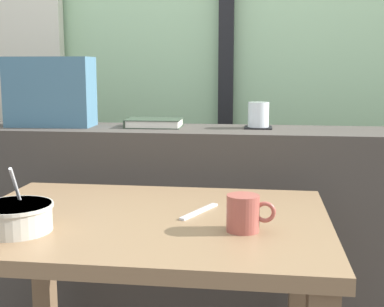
# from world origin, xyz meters

# --- Properties ---
(curtain_left_panel) EXTENTS (0.56, 0.06, 2.50)m
(curtain_left_panel) POSITION_xyz_m (-0.99, 1.15, 1.25)
(curtain_left_panel) COLOR beige
(curtain_left_panel) RESTS_ON ground
(window_divider_post) EXTENTS (0.07, 0.05, 2.60)m
(window_divider_post) POSITION_xyz_m (0.08, 1.18, 1.30)
(window_divider_post) COLOR black
(window_divider_post) RESTS_ON ground
(dark_console_ledge) EXTENTS (2.80, 0.32, 0.84)m
(dark_console_ledge) POSITION_xyz_m (0.00, 0.55, 0.42)
(dark_console_ledge) COLOR #423D38
(dark_console_ledge) RESTS_ON ground
(breakfast_table) EXTENTS (0.92, 0.68, 0.69)m
(breakfast_table) POSITION_xyz_m (-0.03, -0.09, 0.57)
(breakfast_table) COLOR brown
(breakfast_table) RESTS_ON ground
(coaster_square) EXTENTS (0.10, 0.10, 0.00)m
(coaster_square) POSITION_xyz_m (0.25, 0.59, 0.85)
(coaster_square) COLOR black
(coaster_square) RESTS_ON dark_console_ledge
(juice_glass) EXTENTS (0.08, 0.08, 0.09)m
(juice_glass) POSITION_xyz_m (0.25, 0.59, 0.89)
(juice_glass) COLOR white
(juice_glass) RESTS_ON coaster_square
(closed_book) EXTENTS (0.21, 0.15, 0.03)m
(closed_book) POSITION_xyz_m (-0.14, 0.58, 0.86)
(closed_book) COLOR #334233
(closed_book) RESTS_ON dark_console_ledge
(throw_pillow) EXTENTS (0.32, 0.15, 0.26)m
(throw_pillow) POSITION_xyz_m (-0.53, 0.55, 0.97)
(throw_pillow) COLOR #426B84
(throw_pillow) RESTS_ON dark_console_ledge
(soup_bowl) EXTENTS (0.17, 0.17, 0.16)m
(soup_bowl) POSITION_xyz_m (-0.30, -0.25, 0.73)
(soup_bowl) COLOR #BCB7A8
(soup_bowl) RESTS_ON breakfast_table
(fork_utensil) EXTENTS (0.08, 0.16, 0.01)m
(fork_utensil) POSITION_xyz_m (0.10, -0.04, 0.70)
(fork_utensil) COLOR silver
(fork_utensil) RESTS_ON breakfast_table
(ceramic_mug) EXTENTS (0.11, 0.08, 0.08)m
(ceramic_mug) POSITION_xyz_m (0.22, -0.18, 0.74)
(ceramic_mug) COLOR #9E4C42
(ceramic_mug) RESTS_ON breakfast_table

